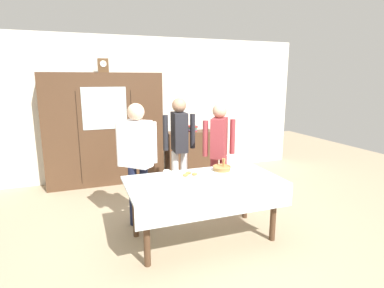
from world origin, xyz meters
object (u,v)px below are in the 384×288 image
mantel_clock (103,65)px  person_behind_table_left (179,139)px  tea_cup_back_edge (257,171)px  pastry_plate (190,175)px  spoon_far_right (253,169)px  person_by_cabinet (219,145)px  dining_table (205,189)px  wall_cabinet (105,129)px  spoon_mid_left (207,183)px  spoon_back_edge (144,185)px  bookshelf_low (192,152)px  tea_cup_mid_left (167,173)px  bread_basket (222,168)px  tea_cup_far_left (237,181)px  person_near_right_end (137,153)px  book_stack (192,128)px

mantel_clock → person_behind_table_left: (0.98, -1.27, -1.15)m
tea_cup_back_edge → pastry_plate: size_ratio=0.46×
pastry_plate → spoon_far_right: (0.88, -0.01, -0.01)m
spoon_far_right → person_by_cabinet: (-0.18, 0.69, 0.19)m
dining_table → wall_cabinet: wall_cabinet is taller
mantel_clock → spoon_mid_left: bearing=-72.5°
spoon_far_right → spoon_mid_left: bearing=-158.5°
spoon_back_edge → person_behind_table_left: bearing=56.5°
bookshelf_low → spoon_far_right: 2.46m
tea_cup_mid_left → person_behind_table_left: 1.09m
wall_cabinet → bread_basket: (1.26, -2.29, -0.22)m
bread_basket → tea_cup_far_left: bearing=-96.3°
bookshelf_low → bread_basket: size_ratio=4.38×
mantel_clock → spoon_far_right: size_ratio=2.02×
dining_table → spoon_far_right: spoon_far_right is taller
spoon_back_edge → person_behind_table_left: size_ratio=0.07×
pastry_plate → person_near_right_end: (-0.54, 0.48, 0.22)m
bookshelf_low → person_near_right_end: (-1.47, -1.95, 0.55)m
person_by_cabinet → spoon_back_edge: bearing=-148.2°
dining_table → spoon_mid_left: bearing=-97.1°
spoon_mid_left → spoon_back_edge: bearing=164.0°
tea_cup_mid_left → spoon_back_edge: size_ratio=1.09×
person_behind_table_left → tea_cup_mid_left: bearing=-116.6°
mantel_clock → spoon_far_right: 3.21m
book_stack → spoon_far_right: size_ratio=1.94×
pastry_plate → spoon_far_right: bearing=-0.6°
person_behind_table_left → person_by_cabinet: 0.64m
dining_table → person_near_right_end: size_ratio=1.12×
bookshelf_low → person_near_right_end: bearing=-127.0°
tea_cup_far_left → tea_cup_back_edge: bearing=30.8°
tea_cup_far_left → spoon_back_edge: bearing=163.1°
spoon_mid_left → spoon_far_right: same height
spoon_far_right → tea_cup_back_edge: bearing=-106.0°
dining_table → spoon_back_edge: bearing=173.0°
dining_table → person_by_cabinet: (0.59, 0.89, 0.30)m
bookshelf_low → pastry_plate: 2.62m
pastry_plate → person_near_right_end: person_near_right_end is taller
tea_cup_mid_left → bread_basket: bearing=-4.7°
wall_cabinet → tea_cup_far_left: bearing=-66.8°
dining_table → spoon_mid_left: (-0.01, -0.11, 0.10)m
tea_cup_mid_left → person_by_cabinet: (0.96, 0.53, 0.17)m
person_behind_table_left → spoon_far_right: bearing=-59.6°
book_stack → tea_cup_far_left: (-0.51, -2.86, -0.14)m
spoon_mid_left → wall_cabinet: bearing=108.2°
mantel_clock → spoon_far_right: (1.64, -2.39, -1.39)m
dining_table → bread_basket: bread_basket is taller
person_near_right_end → wall_cabinet: bearing=97.3°
book_stack → tea_cup_far_left: size_ratio=1.78×
bookshelf_low → bread_basket: bearing=-100.9°
dining_table → pastry_plate: (-0.11, 0.21, 0.11)m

